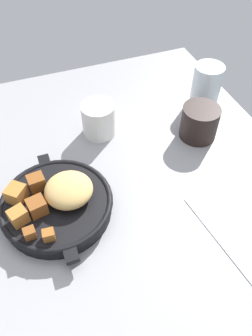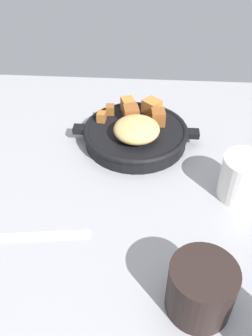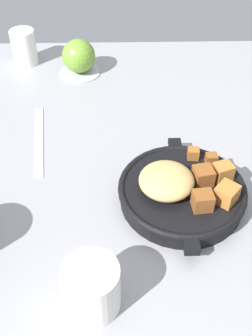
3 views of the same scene
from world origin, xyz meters
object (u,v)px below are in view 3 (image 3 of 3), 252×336
at_px(red_apple, 79,56).
at_px(white_creamer_pitcher, 24,47).
at_px(butter_knife, 39,140).
at_px(cast_iron_skillet, 181,190).
at_px(ceramic_mug_white, 92,288).

distance_m(red_apple, white_creamer_pitcher, 0.15).
bearing_deg(white_creamer_pitcher, butter_knife, -167.08).
bearing_deg(cast_iron_skillet, ceramic_mug_white, 142.91).
height_order(white_creamer_pitcher, ceramic_mug_white, white_creamer_pitcher).
bearing_deg(butter_knife, white_creamer_pitcher, 5.66).
bearing_deg(butter_knife, red_apple, -21.80).
distance_m(red_apple, ceramic_mug_white, 0.63).
relative_size(red_apple, ceramic_mug_white, 1.00).
bearing_deg(red_apple, butter_knife, 165.46).
xyz_separation_m(butter_knife, ceramic_mug_white, (-0.36, -0.12, 0.04)).
bearing_deg(ceramic_mug_white, red_apple, 4.98).
height_order(cast_iron_skillet, white_creamer_pitcher, white_creamer_pitcher).
xyz_separation_m(red_apple, white_creamer_pitcher, (0.05, 0.14, -0.00)).
height_order(cast_iron_skillet, red_apple, red_apple).
height_order(butter_knife, white_creamer_pitcher, white_creamer_pitcher).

